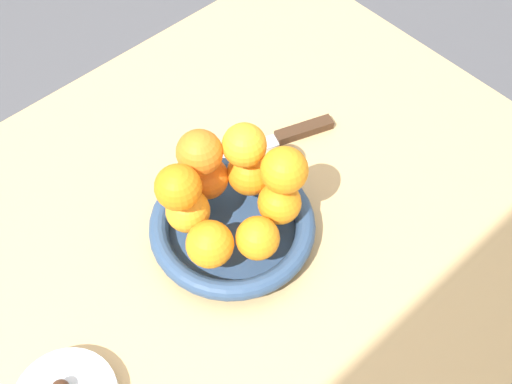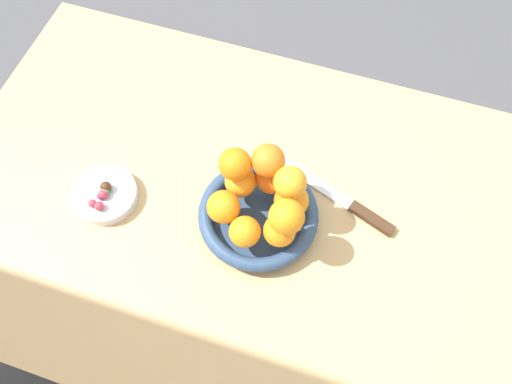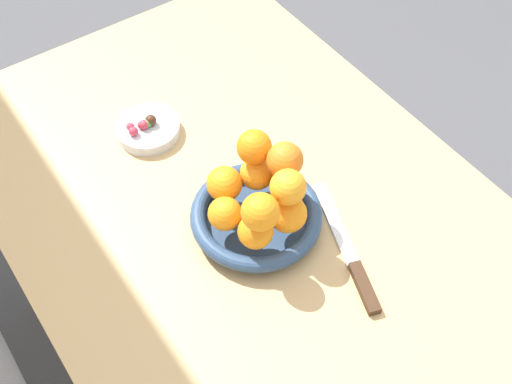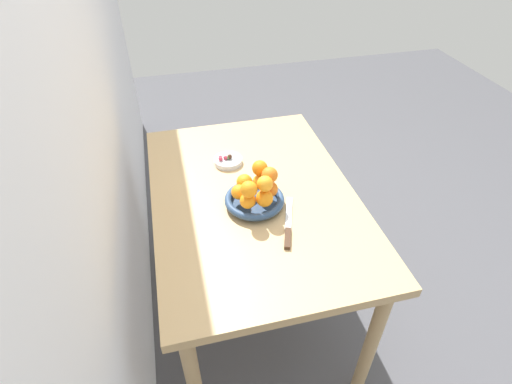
% 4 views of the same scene
% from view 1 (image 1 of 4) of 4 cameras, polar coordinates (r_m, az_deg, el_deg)
% --- Properties ---
extents(dining_table, '(1.10, 0.76, 0.74)m').
position_cam_1_polar(dining_table, '(0.92, -5.42, -8.60)').
color(dining_table, tan).
rests_on(dining_table, ground_plane).
extents(fruit_bowl, '(0.22, 0.22, 0.04)m').
position_cam_1_polar(fruit_bowl, '(0.84, -2.11, -3.11)').
color(fruit_bowl, navy).
rests_on(fruit_bowl, dining_table).
extents(orange_0, '(0.06, 0.06, 0.06)m').
position_cam_1_polar(orange_0, '(0.83, -0.53, 1.74)').
color(orange_0, orange).
rests_on(orange_0, fruit_bowl).
extents(orange_1, '(0.06, 0.06, 0.06)m').
position_cam_1_polar(orange_1, '(0.83, -4.41, 1.28)').
color(orange_1, orange).
rests_on(orange_1, fruit_bowl).
extents(orange_2, '(0.06, 0.06, 0.06)m').
position_cam_1_polar(orange_2, '(0.80, -6.07, -1.66)').
color(orange_2, orange).
rests_on(orange_2, fruit_bowl).
extents(orange_3, '(0.06, 0.06, 0.06)m').
position_cam_1_polar(orange_3, '(0.77, -4.12, -4.64)').
color(orange_3, orange).
rests_on(orange_3, fruit_bowl).
extents(orange_4, '(0.05, 0.05, 0.05)m').
position_cam_1_polar(orange_4, '(0.78, 0.15, -4.12)').
color(orange_4, orange).
rests_on(orange_4, fruit_bowl).
extents(orange_5, '(0.06, 0.06, 0.06)m').
position_cam_1_polar(orange_5, '(0.81, 2.10, -0.96)').
color(orange_5, orange).
rests_on(orange_5, fruit_bowl).
extents(orange_6, '(0.06, 0.06, 0.06)m').
position_cam_1_polar(orange_6, '(0.78, -1.04, 4.18)').
color(orange_6, orange).
rests_on(orange_6, orange_0).
extents(orange_7, '(0.06, 0.06, 0.06)m').
position_cam_1_polar(orange_7, '(0.78, -5.05, 3.51)').
color(orange_7, orange).
rests_on(orange_7, orange_1).
extents(orange_8, '(0.06, 0.06, 0.06)m').
position_cam_1_polar(orange_8, '(0.76, -6.94, 0.42)').
color(orange_8, orange).
rests_on(orange_8, orange_2).
extents(orange_9, '(0.06, 0.06, 0.06)m').
position_cam_1_polar(orange_9, '(0.77, 2.53, 1.95)').
color(orange_9, orange).
rests_on(orange_9, orange_5).
extents(knife, '(0.25, 0.11, 0.01)m').
position_cam_1_polar(knife, '(0.95, 0.93, 4.40)').
color(knife, '#3F2819').
rests_on(knife, dining_table).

